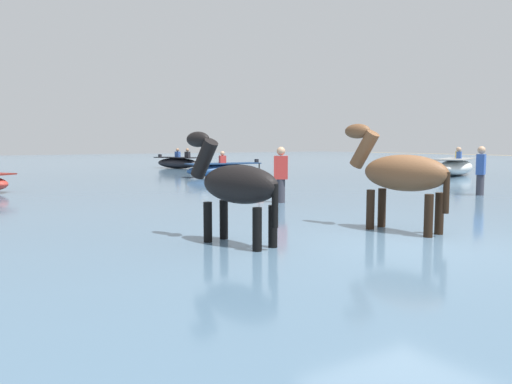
{
  "coord_description": "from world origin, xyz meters",
  "views": [
    {
      "loc": [
        -5.71,
        -4.69,
        1.74
      ],
      "look_at": [
        -0.62,
        3.14,
        0.83
      ],
      "focal_mm": 36.16,
      "sensor_mm": 36.0,
      "label": 1
    }
  ],
  "objects": [
    {
      "name": "person_spectator_far",
      "position": [
        6.71,
        3.48,
        0.87
      ],
      "size": [
        0.37,
        0.32,
        1.63
      ],
      "color": "#383842",
      "rests_on": "ground"
    },
    {
      "name": "horse_lead_bay",
      "position": [
        0.6,
        0.85,
        1.21
      ],
      "size": [
        0.77,
        1.89,
        2.04
      ],
      "color": "brown",
      "rests_on": "ground"
    },
    {
      "name": "ground_plane",
      "position": [
        0.0,
        0.0,
        0.0
      ],
      "size": [
        120.0,
        120.0,
        0.0
      ],
      "primitive_type": "plane",
      "color": "#756B56"
    },
    {
      "name": "boat_near_starboard",
      "position": [
        5.81,
        20.75,
        0.64
      ],
      "size": [
        1.99,
        2.87,
        1.08
      ],
      "color": "black",
      "rests_on": "water_surface"
    },
    {
      "name": "boat_mid_channel",
      "position": [
        13.34,
        9.02,
        0.69
      ],
      "size": [
        3.69,
        2.6,
        1.19
      ],
      "color": "silver",
      "rests_on": "water_surface"
    },
    {
      "name": "boat_distant_west",
      "position": [
        4.55,
        13.53,
        0.62
      ],
      "size": [
        3.22,
        1.3,
        1.04
      ],
      "color": "#28518E",
      "rests_on": "water_surface"
    },
    {
      "name": "water_surface",
      "position": [
        0.0,
        10.0,
        0.17
      ],
      "size": [
        90.0,
        90.0,
        0.33
      ],
      "primitive_type": "cube",
      "color": "slate",
      "rests_on": "ground"
    },
    {
      "name": "channel_buoy",
      "position": [
        2.57,
        7.88,
        0.51
      ],
      "size": [
        0.34,
        0.34,
        0.79
      ],
      "color": "#E54C1E",
      "rests_on": "water_surface"
    },
    {
      "name": "horse_trailing_black",
      "position": [
        -2.11,
        1.37,
        1.12
      ],
      "size": [
        0.79,
        1.74,
        1.89
      ],
      "color": "black",
      "rests_on": "ground"
    },
    {
      "name": "person_wading_close",
      "position": [
        1.28,
        5.0,
        0.87
      ],
      "size": [
        0.38,
        0.35,
        1.63
      ],
      "color": "#383842",
      "rests_on": "ground"
    }
  ]
}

